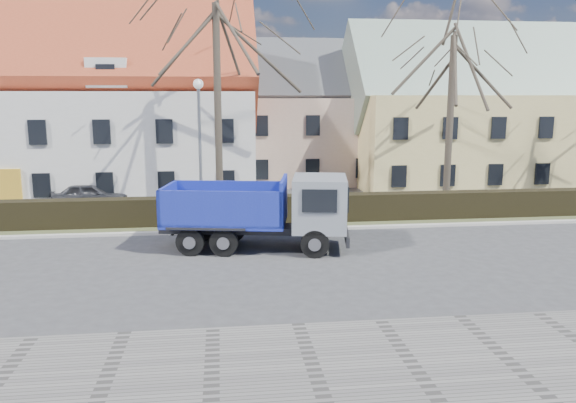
{
  "coord_description": "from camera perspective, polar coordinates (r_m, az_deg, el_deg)",
  "views": [
    {
      "loc": [
        -1.94,
        -19.77,
        5.97
      ],
      "look_at": [
        0.85,
        3.2,
        1.6
      ],
      "focal_mm": 35.0,
      "sensor_mm": 36.0,
      "label": 1
    }
  ],
  "objects": [
    {
      "name": "ground",
      "position": [
        20.74,
        -1.27,
        -6.04
      ],
      "size": [
        120.0,
        120.0,
        0.0
      ],
      "primitive_type": "plane",
      "color": "#373739"
    },
    {
      "name": "dump_truck",
      "position": [
        22.08,
        -3.89,
        -1.02
      ],
      "size": [
        7.87,
        4.08,
        3.0
      ],
      "primitive_type": null,
      "rotation": [
        0.0,
        0.0,
        -0.18
      ],
      "color": "navy",
      "rests_on": "ground"
    },
    {
      "name": "grass_strip",
      "position": [
        26.71,
        -2.58,
        -2.12
      ],
      "size": [
        80.0,
        3.0,
        0.1
      ],
      "primitive_type": "cube",
      "color": "#404728",
      "rests_on": "ground"
    },
    {
      "name": "tree_2",
      "position": [
        30.69,
        16.2,
        9.4
      ],
      "size": [
        8.0,
        8.0,
        11.0
      ],
      "primitive_type": null,
      "color": "#372F26",
      "rests_on": "ground"
    },
    {
      "name": "building_white",
      "position": [
        37.46,
        -24.33,
        7.89
      ],
      "size": [
        26.8,
        10.8,
        9.5
      ],
      "primitive_type": null,
      "color": "silver",
      "rests_on": "ground"
    },
    {
      "name": "building_pink",
      "position": [
        40.26,
        1.59,
        7.89
      ],
      "size": [
        10.8,
        8.8,
        8.0
      ],
      "primitive_type": null,
      "color": "tan",
      "rests_on": "ground"
    },
    {
      "name": "streetlight",
      "position": [
        26.91,
        -8.92,
        5.11
      ],
      "size": [
        0.53,
        0.53,
        6.83
      ],
      "primitive_type": null,
      "color": "gray",
      "rests_on": "ground"
    },
    {
      "name": "curb_far",
      "position": [
        25.15,
        -2.31,
        -2.91
      ],
      "size": [
        80.0,
        0.3,
        0.12
      ],
      "primitive_type": "cube",
      "color": "#B0ABA2",
      "rests_on": "ground"
    },
    {
      "name": "building_yellow",
      "position": [
        40.95,
        19.25,
        7.7
      ],
      "size": [
        18.8,
        10.8,
        8.5
      ],
      "primitive_type": null,
      "color": "#D5C075",
      "rests_on": "ground"
    },
    {
      "name": "parked_car_a",
      "position": [
        32.18,
        -19.37,
        0.63
      ],
      "size": [
        4.1,
        1.8,
        1.37
      ],
      "primitive_type": "imported",
      "rotation": [
        0.0,
        0.0,
        1.53
      ],
      "color": "#343439",
      "rests_on": "ground"
    },
    {
      "name": "cart_frame",
      "position": [
        24.8,
        -11.8,
        -2.73
      ],
      "size": [
        0.71,
        0.45,
        0.62
      ],
      "primitive_type": null,
      "rotation": [
        0.0,
        0.0,
        0.1
      ],
      "color": "silver",
      "rests_on": "ground"
    },
    {
      "name": "tree_1",
      "position": [
        28.27,
        -7.18,
        11.33
      ],
      "size": [
        9.2,
        9.2,
        12.65
      ],
      "primitive_type": null,
      "color": "#372F26",
      "rests_on": "ground"
    },
    {
      "name": "sidewalk_near",
      "position": [
        12.88,
        2.63,
        -16.73
      ],
      "size": [
        80.0,
        5.0,
        0.08
      ],
      "primitive_type": "cube",
      "color": "slate",
      "rests_on": "ground"
    },
    {
      "name": "hedge",
      "position": [
        26.39,
        -2.56,
        -0.95
      ],
      "size": [
        60.0,
        0.9,
        1.3
      ],
      "primitive_type": "cube",
      "color": "black",
      "rests_on": "ground"
    }
  ]
}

